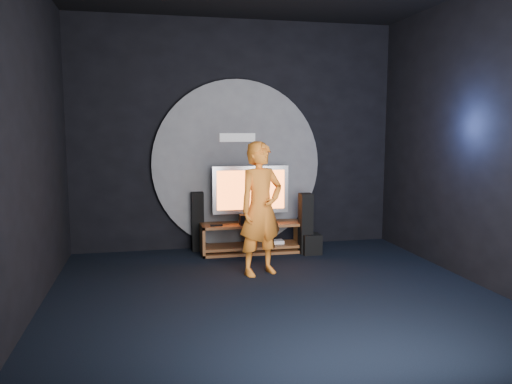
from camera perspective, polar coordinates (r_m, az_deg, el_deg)
floor at (r=5.64m, az=2.26°, el=-12.01°), size 5.00×5.00×0.00m
back_wall at (r=7.76m, az=-2.28°, el=6.48°), size 5.00×0.04×3.50m
front_wall at (r=2.96m, az=14.55°, el=4.82°), size 5.00×0.04×3.50m
left_wall at (r=5.28m, az=-25.05°, el=5.38°), size 0.04×5.00×3.50m
right_wall at (r=6.42m, az=24.64°, el=5.63°), size 0.04×5.00×3.50m
wall_disc_panel at (r=7.73m, az=-2.19°, el=3.15°), size 2.60×0.11×2.60m
media_console at (r=7.54m, az=-0.46°, el=-5.47°), size 1.52×0.45×0.45m
tv at (r=7.48m, az=-0.62°, el=0.04°), size 1.15×0.22×0.85m
center_speaker at (r=7.36m, az=-0.33°, el=-3.16°), size 0.40×0.15×0.15m
remote at (r=7.28m, az=-4.54°, el=-3.82°), size 0.18×0.05×0.02m
tower_speaker_left at (r=7.66m, az=-6.70°, el=-3.35°), size 0.18×0.20×0.90m
tower_speaker_right at (r=7.48m, az=5.69°, el=-3.60°), size 0.18×0.20×0.90m
subwoofer at (r=7.52m, az=6.29°, el=-5.91°), size 0.27×0.27×0.30m
player at (r=6.32m, az=0.56°, el=-1.91°), size 0.73×0.61×1.70m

